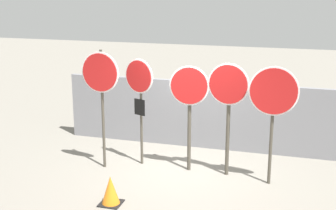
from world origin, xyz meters
The scene contains 8 objects.
ground_plane centered at (0.00, 0.00, 0.00)m, with size 40.00×40.00×0.00m, color gray.
fence_back centered at (0.00, 1.68, 0.79)m, with size 6.51×0.12×1.58m.
stop_sign_0 centered at (-1.64, -0.16, 1.87)m, with size 0.83×0.14×2.49m.
stop_sign_1 centered at (-0.97, 0.25, 1.71)m, with size 0.68×0.28×2.28m.
stop_sign_2 centered at (0.10, 0.19, 1.58)m, with size 0.80×0.15×2.20m.
stop_sign_3 centered at (0.89, 0.17, 1.66)m, with size 0.82×0.18×2.29m.
stop_sign_4 centered at (1.75, -0.04, 1.71)m, with size 0.93×0.12×2.31m.
traffic_cone_0 centered at (-0.83, -1.67, 0.26)m, with size 0.38×0.38×0.52m.
Camera 1 is at (2.27, -8.59, 3.77)m, focal length 50.00 mm.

